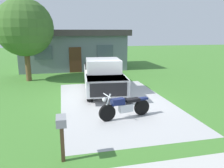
# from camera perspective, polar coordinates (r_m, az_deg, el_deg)

# --- Properties ---
(ground_plane) EXTENTS (80.00, 80.00, 0.00)m
(ground_plane) POSITION_cam_1_polar(r_m,az_deg,el_deg) (10.79, 1.03, -4.81)
(ground_plane) COLOR #427B2F
(driveway_pad) EXTENTS (5.22, 8.59, 0.01)m
(driveway_pad) POSITION_cam_1_polar(r_m,az_deg,el_deg) (10.79, 1.03, -4.80)
(driveway_pad) COLOR #B0B0B0
(driveway_pad) RESTS_ON ground
(motorcycle) EXTENTS (2.19, 0.81, 1.09)m
(motorcycle) POSITION_cam_1_polar(r_m,az_deg,el_deg) (8.81, 3.31, -5.85)
(motorcycle) COLOR black
(motorcycle) RESTS_ON ground
(pickup_truck) EXTENTS (2.46, 5.76, 1.90)m
(pickup_truck) POSITION_cam_1_polar(r_m,az_deg,el_deg) (12.71, -2.48, 2.43)
(pickup_truck) COLOR black
(pickup_truck) RESTS_ON ground
(mailbox) EXTENTS (0.26, 0.48, 1.26)m
(mailbox) POSITION_cam_1_polar(r_m,az_deg,el_deg) (5.94, -12.87, -10.77)
(mailbox) COLOR #4C3823
(mailbox) RESTS_ON ground
(shade_tree) EXTENTS (3.80, 3.80, 5.50)m
(shade_tree) POSITION_cam_1_polar(r_m,az_deg,el_deg) (16.22, -21.60, 13.30)
(shade_tree) COLOR brown
(shade_tree) RESTS_ON ground
(neighbor_house) EXTENTS (9.60, 5.60, 3.50)m
(neighbor_house) POSITION_cam_1_polar(r_m,az_deg,el_deg) (21.15, -9.92, 8.95)
(neighbor_house) COLOR slate
(neighbor_house) RESTS_ON ground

